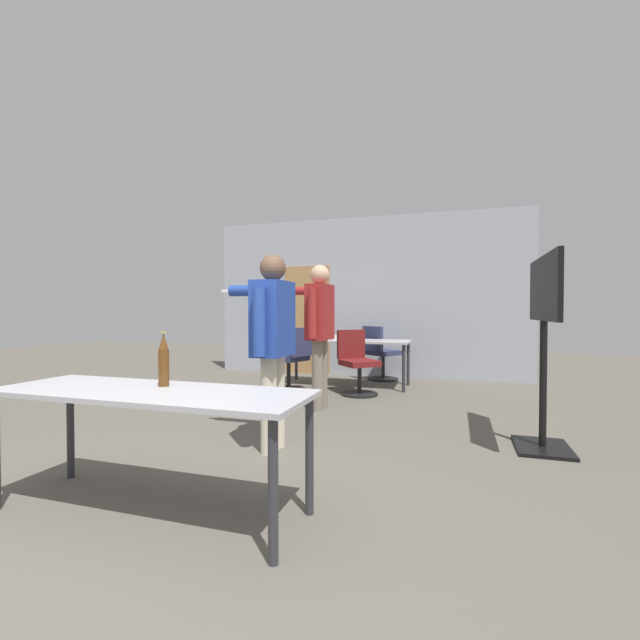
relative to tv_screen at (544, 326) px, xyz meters
name	(u,v)px	position (x,y,z in m)	size (l,w,h in m)	color
ground_plane	(82,574)	(-2.34, -2.58, -1.07)	(24.00, 24.00, 0.00)	#5B564C
back_wall	(363,297)	(-2.37, 3.68, 0.38)	(5.78, 0.12, 2.91)	#A3A8B2
conference_table_near	(150,402)	(-2.45, -1.99, -0.41)	(1.94, 0.65, 0.73)	#A8A8AD
conference_table_far	(345,344)	(-2.41, 2.54, -0.40)	(2.04, 0.74, 0.73)	#A8A8AD
tv_screen	(544,326)	(0.00, 0.00, 0.00)	(0.44, 1.22, 1.67)	black
person_right_polo	(271,333)	(-2.23, -0.72, -0.06)	(0.77, 0.66, 1.68)	beige
person_near_casual	(319,322)	(-2.32, 0.86, -0.01)	(0.79, 0.65, 1.75)	slate
office_chair_far_right	(357,364)	(-2.07, 1.90, -0.64)	(0.68, 0.69, 0.92)	black
office_chair_side_rolled	(380,355)	(-1.96, 3.21, -0.63)	(0.66, 0.68, 0.93)	black
office_chair_mid_tucked	(292,361)	(-3.04, 1.84, -0.62)	(0.65, 0.61, 0.95)	black
beer_bottle	(164,361)	(-2.45, -1.86, -0.18)	(0.07, 0.07, 0.34)	#563314
drink_cup	(334,338)	(-2.54, 2.37, -0.30)	(0.07, 0.07, 0.09)	silver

